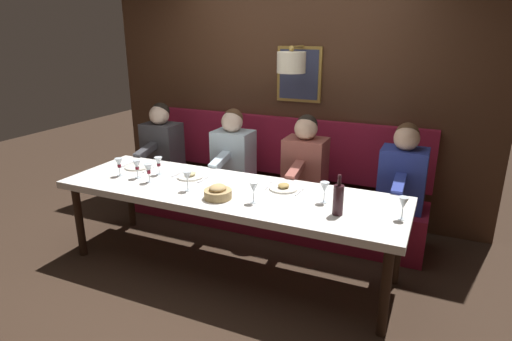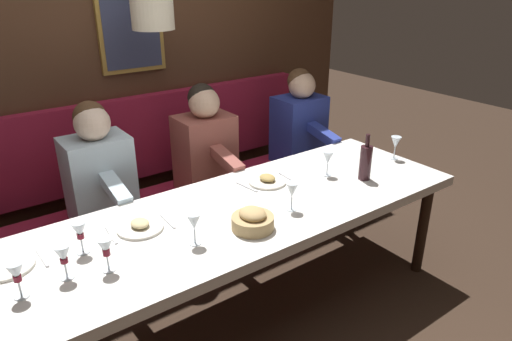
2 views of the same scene
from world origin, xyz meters
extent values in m
plane|color=#332319|center=(0.00, 0.00, 0.00)|extent=(12.00, 12.00, 0.00)
cube|color=silver|center=(0.00, 0.00, 0.71)|extent=(0.90, 2.91, 0.06)
cylinder|color=black|center=(-0.35, -1.36, 0.34)|extent=(0.07, 0.07, 0.68)
cylinder|color=black|center=(-0.35, 1.36, 0.34)|extent=(0.07, 0.07, 0.68)
cylinder|color=black|center=(0.35, -1.36, 0.34)|extent=(0.07, 0.07, 0.68)
cylinder|color=black|center=(0.35, 1.36, 0.34)|extent=(0.07, 0.07, 0.68)
cube|color=maroon|center=(0.89, 0.00, 0.23)|extent=(0.52, 3.11, 0.45)
cube|color=#422819|center=(1.48, 0.00, 1.45)|extent=(0.10, 4.31, 2.90)
cube|color=maroon|center=(1.39, 0.00, 0.77)|extent=(0.10, 3.11, 0.64)
cube|color=olive|center=(1.42, -0.12, 1.56)|extent=(0.04, 0.48, 0.57)
cube|color=#2D334C|center=(1.40, -0.12, 1.56)|extent=(0.01, 0.42, 0.51)
cylinder|color=#A37F38|center=(1.25, -0.15, 1.84)|extent=(0.35, 0.02, 0.02)
cylinder|color=beige|center=(1.08, -0.15, 1.70)|extent=(0.28, 0.28, 0.20)
sphere|color=#A37F38|center=(1.08, -0.15, 1.83)|extent=(0.06, 0.06, 0.06)
cube|color=#283893|center=(0.89, -1.29, 0.73)|extent=(0.30, 0.40, 0.56)
sphere|color=#D1A889|center=(0.87, -1.29, 1.11)|extent=(0.22, 0.22, 0.22)
sphere|color=#4C331E|center=(0.90, -1.29, 1.14)|extent=(0.20, 0.20, 0.20)
cube|color=#283893|center=(0.60, -1.29, 0.77)|extent=(0.33, 0.09, 0.14)
cube|color=#934C42|center=(0.89, -0.38, 0.73)|extent=(0.30, 0.40, 0.56)
sphere|color=#D1A889|center=(0.87, -0.38, 1.11)|extent=(0.22, 0.22, 0.22)
sphere|color=black|center=(0.90, -0.38, 1.14)|extent=(0.20, 0.20, 0.20)
cube|color=#934C42|center=(0.60, -0.38, 0.77)|extent=(0.33, 0.09, 0.14)
cube|color=silver|center=(0.89, 0.40, 0.73)|extent=(0.30, 0.40, 0.56)
sphere|color=beige|center=(0.87, 0.40, 1.11)|extent=(0.22, 0.22, 0.22)
sphere|color=#4C331E|center=(0.90, 0.40, 1.14)|extent=(0.20, 0.20, 0.20)
cube|color=silver|center=(0.60, 0.40, 0.77)|extent=(0.33, 0.09, 0.14)
cube|color=#3D3D42|center=(0.89, 1.30, 0.73)|extent=(0.30, 0.40, 0.56)
sphere|color=beige|center=(0.87, 1.30, 1.11)|extent=(0.22, 0.22, 0.22)
sphere|color=black|center=(0.90, 1.30, 1.14)|extent=(0.20, 0.20, 0.20)
cube|color=#3D3D42|center=(0.60, 1.30, 0.77)|extent=(0.33, 0.09, 0.14)
cylinder|color=silver|center=(0.16, 1.07, 0.75)|extent=(0.24, 0.24, 0.01)
cube|color=silver|center=(0.14, 0.92, 0.74)|extent=(0.17, 0.02, 0.01)
cube|color=silver|center=(0.18, 1.21, 0.74)|extent=(0.18, 0.02, 0.01)
cylinder|color=silver|center=(0.13, 0.45, 0.75)|extent=(0.24, 0.24, 0.01)
ellipsoid|color=#D1BC84|center=(0.13, 0.45, 0.77)|extent=(0.11, 0.09, 0.04)
cube|color=silver|center=(0.11, 0.30, 0.74)|extent=(0.17, 0.02, 0.01)
cube|color=silver|center=(0.15, 0.59, 0.74)|extent=(0.18, 0.03, 0.01)
cylinder|color=silver|center=(0.19, -0.42, 0.75)|extent=(0.24, 0.24, 0.01)
ellipsoid|color=#AD8E4C|center=(0.19, -0.42, 0.77)|extent=(0.11, 0.09, 0.04)
cube|color=silver|center=(0.17, -0.57, 0.74)|extent=(0.17, 0.02, 0.01)
cube|color=silver|center=(0.21, -0.28, 0.74)|extent=(0.18, 0.04, 0.01)
cylinder|color=silver|center=(-0.16, 0.29, 0.74)|extent=(0.06, 0.06, 0.00)
cylinder|color=silver|center=(-0.16, 0.29, 0.78)|extent=(0.01, 0.01, 0.07)
cone|color=silver|center=(-0.16, 0.29, 0.86)|extent=(0.07, 0.07, 0.08)
cylinder|color=silver|center=(-0.17, -0.31, 0.74)|extent=(0.06, 0.06, 0.00)
cylinder|color=silver|center=(-0.17, -0.31, 0.78)|extent=(0.01, 0.01, 0.07)
cone|color=silver|center=(-0.17, -0.31, 0.86)|extent=(0.07, 0.07, 0.08)
cylinder|color=silver|center=(-0.12, 0.70, 0.74)|extent=(0.06, 0.06, 0.00)
cylinder|color=silver|center=(-0.12, 0.70, 0.78)|extent=(0.01, 0.01, 0.07)
cone|color=silver|center=(-0.12, 0.70, 0.86)|extent=(0.07, 0.07, 0.08)
cylinder|color=maroon|center=(-0.12, 0.70, 0.84)|extent=(0.03, 0.03, 0.03)
cylinder|color=silver|center=(-0.02, -1.38, 0.74)|extent=(0.06, 0.06, 0.00)
cylinder|color=silver|center=(-0.02, -1.38, 0.78)|extent=(0.01, 0.01, 0.07)
cone|color=silver|center=(-0.02, -1.38, 0.86)|extent=(0.07, 0.07, 0.08)
cylinder|color=silver|center=(-0.07, 0.87, 0.74)|extent=(0.06, 0.06, 0.00)
cylinder|color=silver|center=(-0.07, 0.87, 0.78)|extent=(0.01, 0.01, 0.07)
cone|color=silver|center=(-0.07, 0.87, 0.86)|extent=(0.07, 0.07, 0.08)
cylinder|color=maroon|center=(-0.07, 0.87, 0.83)|extent=(0.03, 0.03, 0.02)
cylinder|color=silver|center=(0.08, 0.75, 0.74)|extent=(0.06, 0.06, 0.00)
cylinder|color=silver|center=(0.08, 0.75, 0.78)|extent=(0.01, 0.01, 0.07)
cone|color=silver|center=(0.08, 0.75, 0.86)|extent=(0.07, 0.07, 0.08)
cylinder|color=maroon|center=(0.08, 0.75, 0.83)|extent=(0.03, 0.03, 0.03)
cylinder|color=silver|center=(-0.09, 1.06, 0.74)|extent=(0.06, 0.06, 0.00)
cylinder|color=silver|center=(-0.09, 1.06, 0.78)|extent=(0.01, 0.01, 0.07)
cone|color=silver|center=(-0.09, 1.06, 0.86)|extent=(0.07, 0.07, 0.08)
cylinder|color=maroon|center=(-0.09, 1.06, 0.83)|extent=(0.03, 0.03, 0.03)
cylinder|color=silver|center=(0.05, -0.80, 0.74)|extent=(0.06, 0.06, 0.00)
cylinder|color=silver|center=(0.05, -0.80, 0.78)|extent=(0.01, 0.01, 0.07)
cone|color=silver|center=(0.05, -0.80, 0.86)|extent=(0.07, 0.07, 0.08)
cylinder|color=#33191E|center=(-0.13, -0.95, 0.85)|extent=(0.08, 0.08, 0.22)
cylinder|color=#33191E|center=(-0.13, -0.95, 1.00)|extent=(0.03, 0.03, 0.08)
cylinder|color=tan|center=(-0.21, -0.02, 0.78)|extent=(0.22, 0.22, 0.07)
ellipsoid|color=tan|center=(-0.21, -0.02, 0.83)|extent=(0.15, 0.13, 0.06)
camera|label=1|loc=(-2.94, -1.57, 2.00)|focal=29.97mm
camera|label=2|loc=(-1.88, 1.18, 1.97)|focal=32.40mm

